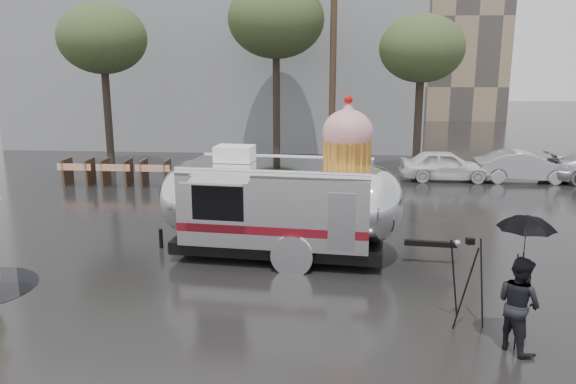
{
  "coord_description": "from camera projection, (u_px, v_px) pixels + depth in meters",
  "views": [
    {
      "loc": [
        2.65,
        -10.22,
        4.57
      ],
      "look_at": [
        1.56,
        2.65,
        1.57
      ],
      "focal_mm": 35.0,
      "sensor_mm": 36.0,
      "label": 1
    }
  ],
  "objects": [
    {
      "name": "tree_right",
      "position": [
        422.0,
        49.0,
        22.16
      ],
      "size": [
        3.36,
        3.36,
        6.42
      ],
      "color": "#382D26",
      "rests_on": "ground"
    },
    {
      "name": "barricade_row",
      "position": [
        117.0,
        172.0,
        21.18
      ],
      "size": [
        4.3,
        0.8,
        1.0
      ],
      "color": "#473323",
      "rests_on": "ground"
    },
    {
      "name": "parked_cars",
      "position": [
        571.0,
        164.0,
        21.69
      ],
      "size": [
        13.2,
        1.9,
        1.5
      ],
      "color": "silver",
      "rests_on": "ground"
    },
    {
      "name": "grey_building",
      "position": [
        225.0,
        29.0,
        33.33
      ],
      "size": [
        22.0,
        12.0,
        13.0
      ],
      "primitive_type": "cube",
      "color": "slate",
      "rests_on": "ground"
    },
    {
      "name": "person_right",
      "position": [
        519.0,
        304.0,
        8.98
      ],
      "size": [
        0.74,
        0.87,
        1.58
      ],
      "primitive_type": "imported",
      "rotation": [
        0.0,
        0.0,
        2.09
      ],
      "color": "black",
      "rests_on": "ground"
    },
    {
      "name": "umbrella_black",
      "position": [
        525.0,
        237.0,
        8.73
      ],
      "size": [
        1.09,
        1.09,
        2.29
      ],
      "color": "black",
      "rests_on": "ground"
    },
    {
      "name": "airstream_trailer",
      "position": [
        283.0,
        200.0,
        13.3
      ],
      "size": [
        7.29,
        2.96,
        3.93
      ],
      "rotation": [
        0.0,
        0.0,
        -0.09
      ],
      "color": "silver",
      "rests_on": "ground"
    },
    {
      "name": "tree_left",
      "position": [
        102.0,
        39.0,
        23.12
      ],
      "size": [
        3.64,
        3.64,
        6.95
      ],
      "color": "#382D26",
      "rests_on": "ground"
    },
    {
      "name": "puddles",
      "position": [
        181.0,
        243.0,
        14.48
      ],
      "size": [
        8.8,
        8.17,
        0.01
      ],
      "color": "black",
      "rests_on": "ground"
    },
    {
      "name": "tripod",
      "position": [
        468.0,
        272.0,
        9.83
      ],
      "size": [
        0.63,
        0.65,
        1.61
      ],
      "rotation": [
        0.0,
        0.0,
        0.21
      ],
      "color": "black",
      "rests_on": "ground"
    },
    {
      "name": "tree_mid",
      "position": [
        276.0,
        20.0,
        24.3
      ],
      "size": [
        4.2,
        4.2,
        8.03
      ],
      "color": "#382D26",
      "rests_on": "ground"
    },
    {
      "name": "ground",
      "position": [
        199.0,
        297.0,
        11.17
      ],
      "size": [
        120.0,
        120.0,
        0.0
      ],
      "primitive_type": "plane",
      "color": "black",
      "rests_on": "ground"
    },
    {
      "name": "utility_pole",
      "position": [
        333.0,
        61.0,
        23.51
      ],
      "size": [
        1.6,
        0.28,
        9.0
      ],
      "color": "#473323",
      "rests_on": "ground"
    }
  ]
}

